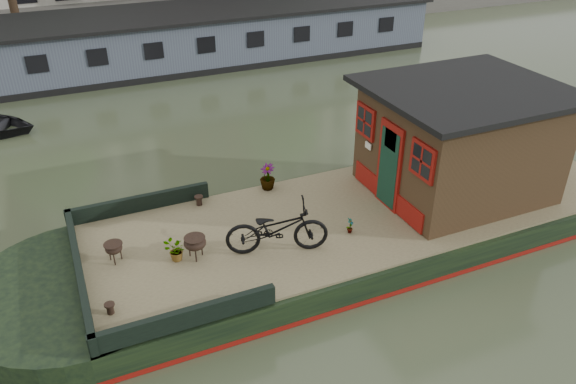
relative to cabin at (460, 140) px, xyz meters
name	(u,v)px	position (x,y,z in m)	size (l,w,h in m)	color
ground	(367,234)	(-2.19, 0.00, -1.88)	(120.00, 120.00, 0.00)	#373F28
houseboat_hull	(313,238)	(-3.52, 0.00, -1.60)	(14.01, 4.02, 0.60)	black
houseboat_deck	(369,210)	(-2.19, 0.00, -1.25)	(11.80, 3.80, 0.05)	olive
bow_bulwark	(128,260)	(-7.25, 0.00, -1.05)	(3.00, 4.00, 0.35)	black
cabin	(460,140)	(0.00, 0.00, 0.00)	(4.00, 3.50, 2.42)	black
bicycle	(277,228)	(-4.58, -0.61, -0.72)	(0.67, 1.93, 1.02)	black
potted_plant_a	(350,225)	(-3.01, -0.63, -1.06)	(0.18, 0.12, 0.34)	#97422B
potted_plant_c	(175,251)	(-6.41, -0.13, -1.02)	(0.38, 0.33, 0.42)	#9D592D
potted_plant_d	(267,177)	(-3.84, 1.70, -0.92)	(0.34, 0.34, 0.61)	brown
brazier_front	(195,248)	(-6.05, -0.19, -1.00)	(0.42, 0.42, 0.45)	black
brazier_rear	(114,252)	(-7.45, 0.30, -1.03)	(0.37, 0.37, 0.39)	black
bollard_port	(199,201)	(-5.47, 1.63, -1.12)	(0.19, 0.19, 0.21)	black
bollard_stbd	(110,309)	(-7.75, -1.11, -1.13)	(0.17, 0.17, 0.20)	black
far_houseboat	(193,38)	(-2.19, 14.00, -0.91)	(20.40, 4.40, 2.11)	#46505D
quay	(159,18)	(-2.19, 20.50, -1.43)	(60.00, 6.00, 0.90)	#47443F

